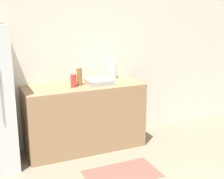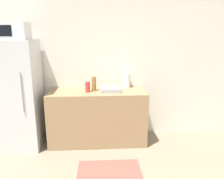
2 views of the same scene
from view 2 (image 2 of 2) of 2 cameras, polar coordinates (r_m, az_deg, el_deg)
name	(u,v)px [view 2 (image 2 of 2)]	position (r m, az deg, el deg)	size (l,w,h in m)	color
wall_back	(89,63)	(3.79, -6.00, 6.97)	(8.00, 0.06, 2.60)	silver
refrigerator	(17,95)	(3.72, -23.53, -1.39)	(0.68, 0.64, 1.69)	silver
microwave	(10,31)	(3.61, -25.09, 13.68)	(0.52, 0.38, 0.25)	white
counter	(98,117)	(3.67, -3.78, -7.08)	(1.57, 0.60, 0.88)	#937551
sink_basin	(111,89)	(3.54, -0.37, 0.11)	(0.33, 0.32, 0.06)	#9EA3A8
bottle_tall	(94,84)	(3.53, -4.74, 1.46)	(0.07, 0.07, 0.23)	olive
bottle_short	(88,87)	(3.48, -6.38, 0.68)	(0.08, 0.08, 0.16)	red
paper_towel_roll	(127,81)	(3.75, 3.87, 2.36)	(0.12, 0.12, 0.25)	white
kitchen_rug	(109,171)	(3.11, -0.70, -20.43)	(0.85, 0.51, 0.01)	#99473D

